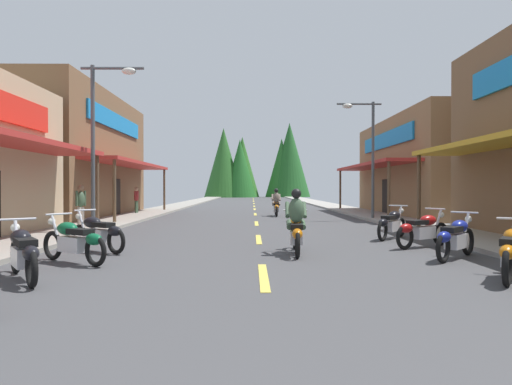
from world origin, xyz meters
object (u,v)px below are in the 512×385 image
at_px(streetlamp_left, 103,123).
at_px(motorcycle_parked_left_3, 74,240).
at_px(rider_cruising_trailing, 276,204).
at_px(motorcycle_parked_right_3, 456,237).
at_px(motorcycle_parked_right_4, 423,229).
at_px(motorcycle_parked_right_5, 392,223).
at_px(rider_cruising_lead, 296,227).
at_px(pedestrian_by_shop, 136,199).
at_px(motorcycle_parked_left_2, 23,252).
at_px(motorcycle_parked_right_2, 512,251).
at_px(pedestrian_waiting, 81,204).
at_px(streetlamp_right, 366,142).
at_px(motorcycle_parked_left_4, 98,232).

height_order(streetlamp_left, motorcycle_parked_left_3, streetlamp_left).
bearing_deg(rider_cruising_trailing, motorcycle_parked_right_3, -166.95).
bearing_deg(motorcycle_parked_right_4, streetlamp_left, 126.96).
distance_m(motorcycle_parked_right_5, rider_cruising_lead, 4.43).
distance_m(motorcycle_parked_right_4, motorcycle_parked_left_3, 8.58).
bearing_deg(pedestrian_by_shop, motorcycle_parked_left_2, 104.87).
xyz_separation_m(motorcycle_parked_right_4, rider_cruising_trailing, (-3.16, 12.93, 0.17)).
bearing_deg(motorcycle_parked_right_5, motorcycle_parked_right_2, -139.17).
distance_m(motorcycle_parked_right_5, motorcycle_parked_left_3, 9.13).
bearing_deg(motorcycle_parked_right_4, motorcycle_parked_right_5, 63.33).
bearing_deg(pedestrian_waiting, motorcycle_parked_left_3, -54.25).
distance_m(motorcycle_parked_right_4, pedestrian_waiting, 12.09).
bearing_deg(motorcycle_parked_right_4, streetlamp_right, 51.50).
xyz_separation_m(motorcycle_parked_left_2, pedestrian_waiting, (-2.56, 9.01, 0.50)).
height_order(motorcycle_parked_right_5, rider_cruising_trailing, rider_cruising_trailing).
distance_m(motorcycle_parked_left_3, motorcycle_parked_left_4, 1.67).
height_order(motorcycle_parked_right_3, pedestrian_waiting, pedestrian_waiting).
bearing_deg(motorcycle_parked_left_3, streetlamp_left, -42.38).
distance_m(streetlamp_left, motorcycle_parked_right_4, 10.90).
bearing_deg(streetlamp_left, motorcycle_parked_left_2, -80.66).
bearing_deg(rider_cruising_lead, motorcycle_parked_right_2, -126.99).
distance_m(motorcycle_parked_right_4, motorcycle_parked_left_2, 9.34).
xyz_separation_m(motorcycle_parked_right_3, pedestrian_waiting, (-11.00, 6.86, 0.50)).
bearing_deg(motorcycle_parked_left_4, motorcycle_parked_left_2, 124.46).
bearing_deg(motorcycle_parked_right_4, motorcycle_parked_right_3, -122.23).
bearing_deg(pedestrian_waiting, motorcycle_parked_right_2, -24.01).
height_order(motorcycle_parked_right_3, motorcycle_parked_left_2, same).
xyz_separation_m(motorcycle_parked_left_3, pedestrian_waiting, (-2.74, 7.32, 0.50)).
relative_size(motorcycle_parked_right_3, motorcycle_parked_left_4, 0.89).
bearing_deg(motorcycle_parked_left_3, motorcycle_parked_left_4, -52.73).
xyz_separation_m(rider_cruising_trailing, pedestrian_waiting, (-7.84, -7.92, 0.34)).
height_order(motorcycle_parked_left_4, rider_cruising_trailing, rider_cruising_trailing).
height_order(motorcycle_parked_right_2, motorcycle_parked_right_3, same).
xyz_separation_m(streetlamp_left, motorcycle_parked_right_3, (9.70, -5.52, -3.35)).
distance_m(streetlamp_left, motorcycle_parked_left_4, 5.63).
bearing_deg(pedestrian_by_shop, streetlamp_right, 165.78).
xyz_separation_m(streetlamp_right, motorcycle_parked_right_2, (-1.07, -13.71, -3.33)).
relative_size(motorcycle_parked_right_5, pedestrian_by_shop, 1.06).
xyz_separation_m(motorcycle_parked_right_3, motorcycle_parked_left_4, (-8.36, 1.20, 0.00)).
relative_size(streetlamp_right, motorcycle_parked_left_4, 3.23).
bearing_deg(motorcycle_parked_right_5, motorcycle_parked_left_3, 157.00).
bearing_deg(pedestrian_by_shop, motorcycle_parked_right_5, 137.99).
height_order(motorcycle_parked_left_3, pedestrian_waiting, pedestrian_waiting).
relative_size(motorcycle_parked_right_4, motorcycle_parked_left_2, 1.05).
relative_size(streetlamp_right, motorcycle_parked_right_5, 3.37).
distance_m(motorcycle_parked_right_5, motorcycle_parked_left_2, 10.16).
distance_m(motorcycle_parked_right_3, pedestrian_waiting, 12.97).
xyz_separation_m(motorcycle_parked_right_5, pedestrian_waiting, (-10.81, 3.06, 0.50)).
bearing_deg(pedestrian_waiting, motorcycle_parked_left_4, -49.69).
bearing_deg(streetlamp_right, streetlamp_left, -150.57).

